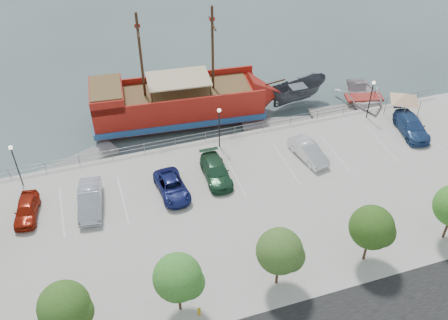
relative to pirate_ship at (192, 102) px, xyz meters
name	(u,v)px	position (x,y,z in m)	size (l,w,h in m)	color
ground	(242,198)	(0.89, -13.18, -2.14)	(160.00, 160.00, 0.00)	#3E4C4A
sidewalk	(289,279)	(0.89, -23.18, -1.13)	(100.00, 4.00, 0.05)	#ABA69C
seawall_railing	(215,134)	(0.89, -5.38, -0.62)	(50.00, 0.06, 1.00)	slate
pirate_ship	(192,102)	(0.00, 0.00, 0.00)	(20.49, 7.33, 12.79)	#A21A11
patrol_boat	(297,94)	(11.77, -0.66, -0.81)	(2.59, 6.88, 2.66)	#44464C
speedboat	(363,100)	(18.57, -3.31, -1.37)	(5.35, 7.49, 1.55)	silver
dock_west	(79,162)	(-12.22, -3.98, -1.93)	(7.57, 2.16, 0.43)	gray
dock_mid	(277,124)	(8.09, -3.98, -1.93)	(7.26, 2.08, 0.42)	gray
dock_east	(344,111)	(15.93, -3.98, -1.93)	(7.56, 2.16, 0.43)	gray
canopy_tent	(406,94)	(20.33, -7.59, 1.60)	(4.64, 4.64, 3.15)	slate
fire_hydrant	(199,311)	(-6.01, -23.98, -0.77)	(0.24, 0.24, 0.68)	gold
lamp_post_left	(14,159)	(-17.11, -6.68, 1.80)	(0.36, 0.36, 4.28)	black
lamp_post_mid	(219,121)	(0.89, -6.68, 1.80)	(0.36, 0.36, 4.28)	black
lamp_post_right	(372,93)	(16.89, -6.68, 1.80)	(0.36, 0.36, 4.28)	black
tree_b	(67,308)	(-13.96, -23.26, 2.16)	(3.30, 3.20, 5.00)	#473321
tree_c	(180,279)	(-6.96, -23.26, 2.16)	(3.30, 3.20, 5.00)	#473321
tree_d	(282,252)	(0.04, -23.26, 2.16)	(3.30, 3.20, 5.00)	#473321
tree_e	(374,229)	(7.04, -23.26, 2.16)	(3.30, 3.20, 5.00)	#473321
parked_car_a	(26,209)	(-16.73, -10.77, -0.43)	(1.68, 4.18, 1.43)	maroon
parked_car_b	(90,200)	(-11.72, -11.37, -0.30)	(1.78, 5.09, 1.68)	#A9AEBC
parked_car_c	(172,187)	(-4.92, -11.73, -0.47)	(2.25, 4.87, 1.35)	navy
parked_car_d	(216,171)	(-0.79, -10.97, -0.40)	(2.08, 5.10, 1.48)	#204D2F
parked_car_f	(308,151)	(8.18, -10.92, -0.38)	(1.62, 4.64, 1.53)	silver
parked_car_h	(411,126)	(19.58, -10.41, -0.36)	(2.19, 5.39, 1.56)	navy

